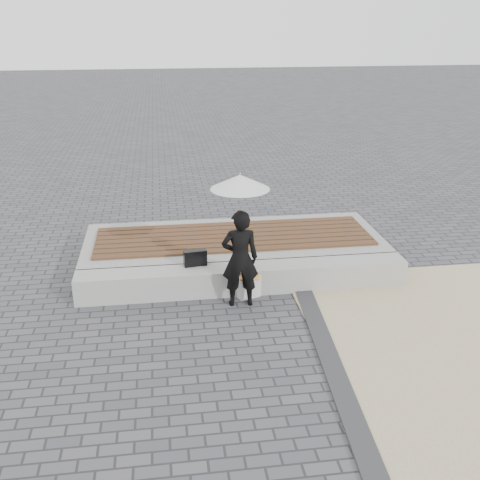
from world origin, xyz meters
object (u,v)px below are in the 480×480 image
object	(u,v)px
woman	(240,259)
parasol	(240,182)
canvas_tote	(249,286)
seating_ledge	(244,278)
handbag	(195,258)

from	to	relation	value
woman	parasol	xyz separation A→B (m)	(-0.00, 0.00, 1.12)
canvas_tote	parasol	bearing A→B (deg)	-150.75
seating_ledge	parasol	xyz separation A→B (m)	(-0.12, -0.44, 1.64)
parasol	handbag	bearing A→B (deg)	136.41
seating_ledge	canvas_tote	xyz separation A→B (m)	(0.04, -0.24, -0.03)
handbag	canvas_tote	bearing A→B (deg)	-33.30
seating_ledge	canvas_tote	bearing A→B (deg)	-80.41
woman	canvas_tote	bearing A→B (deg)	-128.62
handbag	canvas_tote	world-z (taller)	handbag
seating_ledge	canvas_tote	distance (m)	0.24
woman	parasol	distance (m)	1.12
handbag	seating_ledge	bearing A→B (deg)	-17.77
parasol	woman	bearing A→B (deg)	0.00
seating_ledge	parasol	distance (m)	1.70
seating_ledge	woman	xyz separation A→B (m)	(-0.12, -0.44, 0.52)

